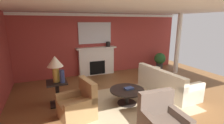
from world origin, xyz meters
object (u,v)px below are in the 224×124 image
Objects in this scene: fireplace at (97,62)px; armchair_near_window at (78,106)px; coffee_table at (127,93)px; vase_mantel_right at (108,44)px; side_table at (57,92)px; vase_on_side_table at (62,76)px; potted_plant at (160,60)px; mantel_mirror at (95,33)px; sofa at (166,84)px; table_lamp at (55,64)px.

fireplace is 3.51m from armchair_near_window.
vase_mantel_right is at bearing 78.89° from coffee_table.
armchair_near_window reaches higher than side_table.
potted_plant is (4.97, 1.99, -0.39)m from vase_on_side_table.
fireplace reaches higher than vase_on_side_table.
vase_on_side_table is (-2.30, -2.34, -0.49)m from vase_mantel_right.
fireplace reaches higher than potted_plant.
potted_plant is at bearing -9.14° from mantel_mirror.
coffee_table is (1.46, 0.15, 0.03)m from armchair_near_window.
mantel_mirror is 1.78× the size of potted_plant.
mantel_mirror is 3.68m from sofa.
sofa is 3.08m from armchair_near_window.
sofa is 2.58× the size of potted_plant.
vase_mantel_right reaches higher than vase_on_side_table.
vase_mantel_right is 0.61× the size of vase_on_side_table.
coffee_table is 2.77× the size of vase_on_side_table.
mantel_mirror is at bearing 117.99° from sofa.
sofa is at bearing -9.05° from table_lamp.
vase_mantel_right is at bearing 45.43° from vase_on_side_table.
coffee_table is 4.52× the size of vase_mantel_right.
vase_on_side_table is at bearing 108.35° from armchair_near_window.
side_table is at bearing -159.92° from potted_plant.
mantel_mirror is 3.39m from side_table.
vase_on_side_table is (0.15, -0.12, -0.34)m from table_lamp.
armchair_near_window is 1.34m from table_lamp.
fireplace is 2.16× the size of potted_plant.
table_lamp reaches higher than coffee_table.
mantel_mirror is at bearing 51.45° from side_table.
vase_on_side_table is 0.43× the size of potted_plant.
vase_mantel_right is at bearing 42.12° from side_table.
potted_plant is at bearing -7.04° from fireplace.
sofa is at bearing 6.77° from coffee_table.
table_lamp is 3.39× the size of vase_mantel_right.
side_table is (-1.90, -2.39, -1.47)m from mantel_mirror.
vase_on_side_table reaches higher than armchair_near_window.
vase_on_side_table is at bearing -158.16° from potted_plant.
vase_on_side_table is at bearing -126.28° from fireplace.
sofa reaches higher than coffee_table.
side_table is (-0.41, 0.89, 0.09)m from armchair_near_window.
mantel_mirror reaches higher than table_lamp.
potted_plant is (3.24, 2.61, 0.16)m from coffee_table.
fireplace is 3.24m from potted_plant.
table_lamp reaches higher than vase_on_side_table.
table_lamp is at bearing 0.00° from side_table.
side_table is at bearing -130.00° from fireplace.
potted_plant is at bearing 20.08° from table_lamp.
mantel_mirror reaches higher than vase_on_side_table.
vase_mantel_right is at bearing -17.18° from mantel_mirror.
coffee_table is at bearing -101.11° from vase_mantel_right.
vase_on_side_table is (-3.31, 0.43, 0.58)m from sofa.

